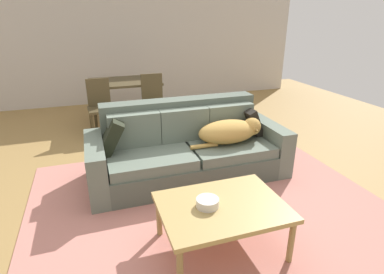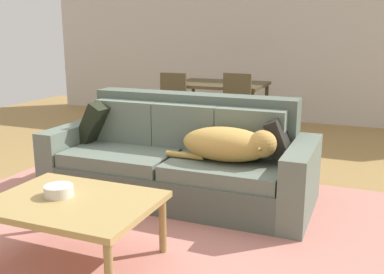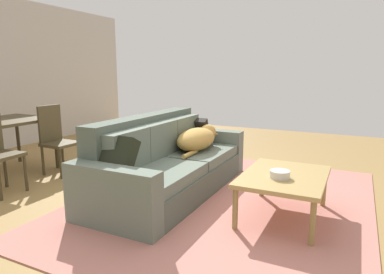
{
  "view_description": "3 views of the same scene",
  "coord_description": "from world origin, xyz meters",
  "px_view_note": "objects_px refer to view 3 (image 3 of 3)",
  "views": [
    {
      "loc": [
        -0.9,
        -3.13,
        1.87
      ],
      "look_at": [
        0.21,
        0.17,
        0.48
      ],
      "focal_mm": 29.02,
      "sensor_mm": 36.0,
      "label": 1
    },
    {
      "loc": [
        1.67,
        -3.31,
        1.46
      ],
      "look_at": [
        0.33,
        -0.03,
        0.61
      ],
      "focal_mm": 41.54,
      "sensor_mm": 36.0,
      "label": 2
    },
    {
      "loc": [
        -3.14,
        -1.77,
        1.4
      ],
      "look_at": [
        0.23,
        -0.1,
        0.66
      ],
      "focal_mm": 31.6,
      "sensor_mm": 36.0,
      "label": 3
    }
  ],
  "objects_px": {
    "bowl_on_coffee_table": "(280,174)",
    "dining_chair_near_right": "(56,137)",
    "couch": "(167,164)",
    "throw_pillow_by_right_arm": "(196,131)",
    "throw_pillow_by_left_arm": "(114,158)",
    "coffee_table": "(284,179)",
    "dog_on_left_cushion": "(198,138)"
  },
  "relations": [
    {
      "from": "bowl_on_coffee_table",
      "to": "dining_chair_near_right",
      "type": "distance_m",
      "value": 3.09
    },
    {
      "from": "couch",
      "to": "throw_pillow_by_right_arm",
      "type": "distance_m",
      "value": 0.91
    },
    {
      "from": "couch",
      "to": "dining_chair_near_right",
      "type": "height_order",
      "value": "dining_chair_near_right"
    },
    {
      "from": "throw_pillow_by_left_arm",
      "to": "dining_chair_near_right",
      "type": "xyz_separation_m",
      "value": [
        0.84,
        1.68,
        -0.09
      ]
    },
    {
      "from": "couch",
      "to": "coffee_table",
      "type": "relative_size",
      "value": 2.3
    },
    {
      "from": "throw_pillow_by_left_arm",
      "to": "dining_chair_near_right",
      "type": "distance_m",
      "value": 1.88
    },
    {
      "from": "couch",
      "to": "bowl_on_coffee_table",
      "type": "bearing_deg",
      "value": -100.56
    },
    {
      "from": "couch",
      "to": "bowl_on_coffee_table",
      "type": "relative_size",
      "value": 12.68
    },
    {
      "from": "throw_pillow_by_right_arm",
      "to": "dog_on_left_cushion",
      "type": "bearing_deg",
      "value": -150.63
    },
    {
      "from": "coffee_table",
      "to": "dining_chair_near_right",
      "type": "bearing_deg",
      "value": 88.19
    },
    {
      "from": "couch",
      "to": "bowl_on_coffee_table",
      "type": "height_order",
      "value": "couch"
    },
    {
      "from": "bowl_on_coffee_table",
      "to": "coffee_table",
      "type": "bearing_deg",
      "value": -9.01
    },
    {
      "from": "coffee_table",
      "to": "dining_chair_near_right",
      "type": "xyz_separation_m",
      "value": [
        0.1,
        3.11,
        0.12
      ]
    },
    {
      "from": "dog_on_left_cushion",
      "to": "bowl_on_coffee_table",
      "type": "distance_m",
      "value": 1.42
    },
    {
      "from": "bowl_on_coffee_table",
      "to": "dining_chair_near_right",
      "type": "bearing_deg",
      "value": 85.93
    },
    {
      "from": "dog_on_left_cushion",
      "to": "throw_pillow_by_left_arm",
      "type": "distance_m",
      "value": 1.39
    },
    {
      "from": "coffee_table",
      "to": "throw_pillow_by_right_arm",
      "type": "bearing_deg",
      "value": 54.65
    },
    {
      "from": "couch",
      "to": "throw_pillow_by_right_arm",
      "type": "xyz_separation_m",
      "value": [
        0.87,
        0.04,
        0.25
      ]
    },
    {
      "from": "dog_on_left_cushion",
      "to": "coffee_table",
      "type": "xyz_separation_m",
      "value": [
        -0.64,
        -1.21,
        -0.17
      ]
    },
    {
      "from": "throw_pillow_by_left_arm",
      "to": "throw_pillow_by_right_arm",
      "type": "xyz_separation_m",
      "value": [
        1.75,
        -0.0,
        -0.02
      ]
    },
    {
      "from": "throw_pillow_by_left_arm",
      "to": "coffee_table",
      "type": "height_order",
      "value": "throw_pillow_by_left_arm"
    },
    {
      "from": "dog_on_left_cushion",
      "to": "throw_pillow_by_left_arm",
      "type": "height_order",
      "value": "throw_pillow_by_left_arm"
    },
    {
      "from": "dog_on_left_cushion",
      "to": "dining_chair_near_right",
      "type": "bearing_deg",
      "value": 105.97
    },
    {
      "from": "coffee_table",
      "to": "dining_chair_near_right",
      "type": "relative_size",
      "value": 1.08
    },
    {
      "from": "coffee_table",
      "to": "bowl_on_coffee_table",
      "type": "xyz_separation_m",
      "value": [
        -0.12,
        0.02,
        0.08
      ]
    },
    {
      "from": "throw_pillow_by_right_arm",
      "to": "coffee_table",
      "type": "relative_size",
      "value": 0.36
    },
    {
      "from": "couch",
      "to": "bowl_on_coffee_table",
      "type": "xyz_separation_m",
      "value": [
        -0.26,
        -1.36,
        0.14
      ]
    },
    {
      "from": "bowl_on_coffee_table",
      "to": "dining_chair_near_right",
      "type": "relative_size",
      "value": 0.2
    },
    {
      "from": "bowl_on_coffee_table",
      "to": "dog_on_left_cushion",
      "type": "bearing_deg",
      "value": 57.53
    },
    {
      "from": "couch",
      "to": "throw_pillow_by_left_arm",
      "type": "distance_m",
      "value": 0.92
    },
    {
      "from": "coffee_table",
      "to": "couch",
      "type": "bearing_deg",
      "value": 84.44
    },
    {
      "from": "throw_pillow_by_left_arm",
      "to": "throw_pillow_by_right_arm",
      "type": "bearing_deg",
      "value": -0.1
    }
  ]
}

